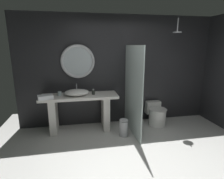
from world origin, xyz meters
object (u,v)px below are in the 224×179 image
object	(u,v)px
tumbler_cup	(60,93)
rain_shower_head	(177,31)
waste_bin	(124,127)
folded_hand_towel	(45,97)
toilet	(156,114)
soap_dispenser	(93,92)
round_wall_mirror	(78,61)
vessel_sink	(77,92)

from	to	relation	value
tumbler_cup	rain_shower_head	xyz separation A→B (m)	(2.66, -0.06, 1.35)
rain_shower_head	waste_bin	bearing A→B (deg)	-160.92
waste_bin	folded_hand_towel	bearing A→B (deg)	169.52
tumbler_cup	toilet	world-z (taller)	tumbler_cup
soap_dispenser	round_wall_mirror	world-z (taller)	round_wall_mirror
waste_bin	folded_hand_towel	size ratio (longest dim) A/B	1.33
round_wall_mirror	waste_bin	world-z (taller)	round_wall_mirror
soap_dispenser	rain_shower_head	size ratio (longest dim) A/B	0.40
soap_dispenser	folded_hand_towel	bearing A→B (deg)	-170.44
tumbler_cup	soap_dispenser	bearing A→B (deg)	-4.49
toilet	waste_bin	bearing A→B (deg)	-154.81
folded_hand_towel	round_wall_mirror	bearing A→B (deg)	32.55
rain_shower_head	tumbler_cup	bearing A→B (deg)	178.71
vessel_sink	toilet	xyz separation A→B (m)	(1.90, -0.03, -0.65)
tumbler_cup	round_wall_mirror	size ratio (longest dim) A/B	0.12
rain_shower_head	toilet	distance (m)	2.01
soap_dispenser	waste_bin	xyz separation A→B (m)	(0.59, -0.46, -0.69)
tumbler_cup	soap_dispenser	distance (m)	0.74
round_wall_mirror	waste_bin	distance (m)	1.79
tumbler_cup	round_wall_mirror	world-z (taller)	round_wall_mirror
round_wall_mirror	soap_dispenser	bearing A→B (deg)	-40.96
tumbler_cup	toilet	size ratio (longest dim) A/B	0.15
vessel_sink	round_wall_mirror	size ratio (longest dim) A/B	0.70
tumbler_cup	soap_dispenser	xyz separation A→B (m)	(0.74, -0.06, 0.01)
waste_bin	toilet	bearing A→B (deg)	25.19
vessel_sink	round_wall_mirror	xyz separation A→B (m)	(0.05, 0.26, 0.65)
vessel_sink	tumbler_cup	world-z (taller)	vessel_sink
vessel_sink	toilet	world-z (taller)	vessel_sink
waste_bin	soap_dispenser	bearing A→B (deg)	141.99
vessel_sink	folded_hand_towel	size ratio (longest dim) A/B	1.84
round_wall_mirror	toilet	world-z (taller)	round_wall_mirror
folded_hand_towel	rain_shower_head	bearing A→B (deg)	3.26
vessel_sink	rain_shower_head	size ratio (longest dim) A/B	1.70
rain_shower_head	folded_hand_towel	distance (m)	3.23
soap_dispenser	rain_shower_head	bearing A→B (deg)	-0.06
toilet	waste_bin	xyz separation A→B (m)	(-0.94, -0.44, -0.05)
toilet	waste_bin	world-z (taller)	toilet
vessel_sink	folded_hand_towel	xyz separation A→B (m)	(-0.63, -0.18, -0.02)
vessel_sink	round_wall_mirror	bearing A→B (deg)	78.34
soap_dispenser	round_wall_mirror	bearing A→B (deg)	139.04
rain_shower_head	toilet	size ratio (longest dim) A/B	0.52
rain_shower_head	waste_bin	size ratio (longest dim) A/B	0.81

